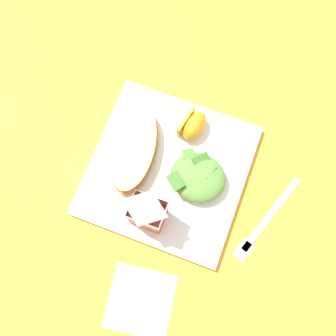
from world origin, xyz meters
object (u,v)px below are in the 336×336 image
Objects in this scene: milk_carton at (146,211)px; green_salad_pile at (197,179)px; orange_wedge_front at (193,125)px; cheesy_pizza_bread at (134,150)px; paper_napkin at (140,301)px; white_plate at (168,171)px; metal_fork at (263,224)px.

green_salad_pile is at bearing -123.36° from milk_carton.
orange_wedge_front is at bearing -95.86° from milk_carton.
paper_napkin is at bearing 113.58° from cheesy_pizza_bread.
paper_napkin is (-0.02, 0.32, -0.03)m from orange_wedge_front.
white_plate is 1.52× the size of metal_fork.
paper_napkin is 0.26m from metal_fork.
milk_carton is 1.00× the size of paper_napkin.
green_salad_pile is at bearing 174.31° from cheesy_pizza_bread.
milk_carton is 0.60× the size of metal_fork.
orange_wedge_front is at bearing -66.63° from green_salad_pile.
milk_carton reaches higher than cheesy_pizza_bread.
cheesy_pizza_bread is at bearing -8.73° from metal_fork.
metal_fork is at bearing 170.76° from white_plate.
green_salad_pile is (-0.06, 0.00, 0.03)m from white_plate.
milk_carton is (0.06, 0.09, 0.04)m from green_salad_pile.
milk_carton reaches higher than paper_napkin.
milk_carton is at bearing 122.46° from cheesy_pizza_bread.
green_salad_pile is (-0.13, 0.01, 0.00)m from cheesy_pizza_bread.
green_salad_pile is at bearing -11.42° from metal_fork.
cheesy_pizza_bread is 0.13m from green_salad_pile.
milk_carton reaches higher than metal_fork.
green_salad_pile is 0.94× the size of milk_carton.
orange_wedge_front is at bearing -135.98° from cheesy_pizza_bread.
white_plate is 1.56× the size of cheesy_pizza_bread.
milk_carton is (0.00, 0.09, 0.07)m from white_plate.
milk_carton is 0.16m from paper_napkin.
cheesy_pizza_bread reaches higher than white_plate.
orange_wedge_front is 0.33m from paper_napkin.
cheesy_pizza_bread is 0.12m from orange_wedge_front.
white_plate is 0.07m from cheesy_pizza_bread.
white_plate is 4.24× the size of orange_wedge_front.
cheesy_pizza_bread is 1.63× the size of milk_carton.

